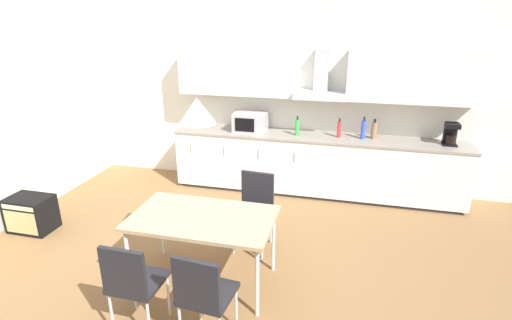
% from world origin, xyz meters
% --- Properties ---
extents(ground_plane, '(8.76, 7.35, 0.02)m').
position_xyz_m(ground_plane, '(0.00, 0.00, -0.01)').
color(ground_plane, brown).
extents(wall_back, '(7.00, 0.10, 2.77)m').
position_xyz_m(wall_back, '(0.00, 2.50, 1.39)').
color(wall_back, silver).
rests_on(wall_back, ground_plane).
extents(kitchen_counter, '(4.20, 0.63, 0.89)m').
position_xyz_m(kitchen_counter, '(0.71, 2.15, 0.45)').
color(kitchen_counter, '#333333').
rests_on(kitchen_counter, ground_plane).
extents(backsplash_tile, '(4.18, 0.02, 0.47)m').
position_xyz_m(backsplash_tile, '(0.71, 2.44, 1.12)').
color(backsplash_tile, silver).
rests_on(backsplash_tile, kitchen_counter).
extents(upper_wall_cabinets, '(4.18, 0.40, 0.68)m').
position_xyz_m(upper_wall_cabinets, '(0.71, 2.28, 1.74)').
color(upper_wall_cabinets, silver).
extents(microwave, '(0.48, 0.35, 0.28)m').
position_xyz_m(microwave, '(-0.28, 2.15, 1.03)').
color(microwave, '#ADADB2').
rests_on(microwave, kitchen_counter).
extents(coffee_maker, '(0.18, 0.19, 0.30)m').
position_xyz_m(coffee_maker, '(2.48, 2.17, 1.04)').
color(coffee_maker, black).
rests_on(coffee_maker, kitchen_counter).
extents(bottle_blue, '(0.07, 0.07, 0.32)m').
position_xyz_m(bottle_blue, '(1.35, 2.16, 1.02)').
color(bottle_blue, blue).
rests_on(bottle_blue, kitchen_counter).
extents(bottle_red, '(0.06, 0.06, 0.27)m').
position_xyz_m(bottle_red, '(1.02, 2.16, 1.01)').
color(bottle_red, red).
rests_on(bottle_red, kitchen_counter).
extents(bottle_green, '(0.06, 0.06, 0.28)m').
position_xyz_m(bottle_green, '(0.43, 2.11, 1.01)').
color(bottle_green, green).
rests_on(bottle_green, kitchen_counter).
extents(bottle_brown, '(0.08, 0.08, 0.28)m').
position_xyz_m(bottle_brown, '(1.50, 2.21, 1.01)').
color(bottle_brown, brown).
rests_on(bottle_brown, kitchen_counter).
extents(dining_table, '(1.37, 0.82, 0.73)m').
position_xyz_m(dining_table, '(-0.11, -0.28, 0.68)').
color(dining_table, tan).
rests_on(dining_table, ground_plane).
extents(chair_far_right, '(0.43, 0.43, 0.87)m').
position_xyz_m(chair_far_right, '(0.20, 0.51, 0.53)').
color(chair_far_right, black).
rests_on(chair_far_right, ground_plane).
extents(chair_near_left, '(0.41, 0.41, 0.87)m').
position_xyz_m(chair_near_left, '(-0.42, -1.07, 0.53)').
color(chair_near_left, black).
rests_on(chair_near_left, ground_plane).
extents(chair_near_right, '(0.43, 0.43, 0.87)m').
position_xyz_m(chair_near_right, '(0.19, -1.07, 0.53)').
color(chair_near_right, black).
rests_on(chair_near_right, ground_plane).
extents(guitar_amp, '(0.52, 0.37, 0.44)m').
position_xyz_m(guitar_amp, '(-2.57, 0.17, 0.22)').
color(guitar_amp, black).
rests_on(guitar_amp, ground_plane).
extents(pendant_lamp, '(0.32, 0.32, 0.22)m').
position_xyz_m(pendant_lamp, '(-0.11, -0.28, 1.76)').
color(pendant_lamp, silver).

